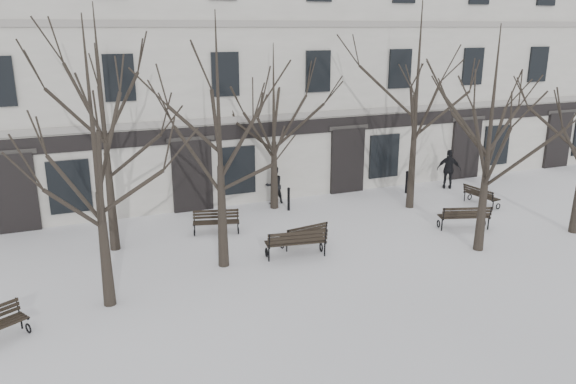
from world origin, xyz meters
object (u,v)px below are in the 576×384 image
tree_0 (93,132)px  bench_3 (216,221)px  tree_2 (492,114)px  bench_4 (304,234)px  bench_5 (481,195)px  tree_1 (219,113)px  bench_1 (296,242)px  bench_2 (465,216)px

tree_0 → bench_3: size_ratio=4.33×
tree_2 → bench_4: (-5.28, 2.48, -4.11)m
bench_4 → bench_5: bench_4 is taller
tree_2 → bench_5: size_ratio=4.43×
tree_1 → bench_3: bearing=79.2°
bench_1 → bench_5: size_ratio=1.23×
tree_2 → bench_5: bearing=48.9°
tree_1 → bench_4: bearing=9.8°
tree_0 → tree_1: (3.55, 1.32, 0.09)m
tree_1 → bench_1: tree_1 is taller
bench_1 → bench_5: 9.54m
bench_5 → bench_2: bearing=121.5°
tree_0 → bench_3: tree_0 is taller
tree_1 → bench_2: tree_1 is taller
bench_2 → bench_5: bearing=-122.5°
bench_1 → bench_2: bearing=-170.6°
bench_4 → bench_1: bearing=41.7°
bench_2 → bench_3: bench_2 is taller
tree_0 → bench_1: bearing=10.2°
bench_2 → bench_3: bearing=-1.8°
bench_1 → tree_1: bearing=2.4°
tree_0 → bench_4: 8.01m
tree_0 → bench_3: bearing=45.8°
tree_2 → bench_3: bearing=147.8°
tree_2 → bench_1: size_ratio=3.58×
tree_1 → bench_3: (0.55, 2.90, -4.33)m
bench_3 → bench_4: bearing=-29.8°
bench_2 → bench_3: 9.10m
bench_3 → bench_4: bench_3 is taller
bench_1 → bench_2: size_ratio=1.05×
tree_1 → bench_3: size_ratio=4.41×
tree_0 → bench_1: size_ratio=3.69×
bench_2 → bench_5: (2.53, 2.09, -0.07)m
bench_4 → bench_3: bearing=-53.4°
tree_2 → bench_1: 7.35m
tree_0 → bench_2: 13.39m
tree_1 → bench_3: 5.24m
bench_2 → bench_5: bench_2 is taller
bench_3 → bench_4: 3.40m
tree_0 → tree_2: tree_0 is taller
tree_0 → bench_3: (4.10, 4.22, -4.24)m
tree_2 → bench_5: tree_2 is taller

